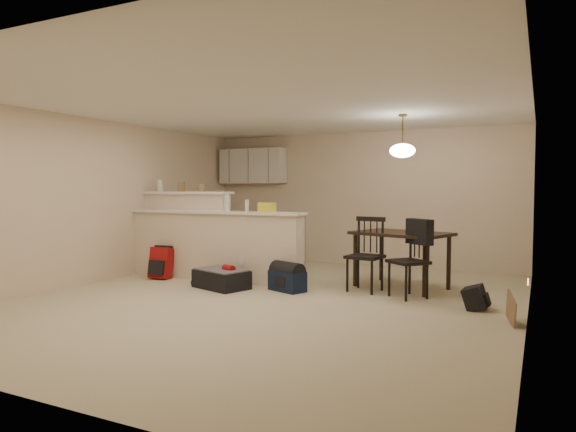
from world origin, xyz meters
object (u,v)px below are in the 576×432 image
Objects in this scene: dining_table at (401,239)px; dining_chair_near at (365,254)px; navy_duffel at (287,281)px; black_daypack at (475,298)px; dining_chair_far at (408,259)px; pendant_lamp at (402,150)px; red_backpack at (161,263)px; suitcase at (221,279)px.

dining_chair_near reaches higher than dining_table.
navy_duffel is 1.67× the size of black_daypack.
navy_duffel is at bearing -130.77° from dining_chair_far.
dining_table is at bearing 53.13° from black_daypack.
pendant_lamp reaches higher than red_backpack.
black_daypack is (0.87, -0.30, -0.37)m from dining_chair_far.
dining_table is 1.57m from black_daypack.
dining_chair_near is at bearing -112.70° from dining_table.
dining_chair_far is 1.97× the size of navy_duffel.
dining_chair_near is 3.36× the size of black_daypack.
suitcase is 2.50× the size of black_daypack.
dining_table is at bearing 44.79° from suitcase.
pendant_lamp is 0.61× the size of dining_chair_far.
red_backpack reaches higher than navy_duffel.
dining_chair_near reaches higher than dining_chair_far.
pendant_lamp is at bearing 150.07° from dining_chair_far.
black_daypack is at bearing -39.76° from pendant_lamp.
red_backpack reaches higher than black_daypack.
dining_table is at bearing 150.07° from dining_chair_far.
black_daypack is (3.44, 0.24, 0.01)m from suitcase.
navy_duffel is (-1.38, -0.93, -1.85)m from pendant_lamp.
navy_duffel is (0.94, 0.24, 0.01)m from suitcase.
pendant_lamp is 1.25× the size of red_backpack.
red_backpack is (-3.24, -0.46, -0.27)m from dining_chair_near.
pendant_lamp reaches higher than dining_table.
navy_duffel is (-1.62, -0.30, -0.37)m from dining_chair_far.
navy_duffel is at bearing 32.44° from suitcase.
red_backpack is at bearing -136.86° from dining_chair_far.
suitcase is 0.97m from navy_duffel.
pendant_lamp is 1.59m from dining_chair_near.
dining_chair_far is (0.25, -0.63, -1.48)m from pendant_lamp.
dining_table is 4.84× the size of black_daypack.
dining_table is 1.44× the size of dining_chair_near.
dining_chair_far is 1.00m from black_daypack.
pendant_lamp is at bearing 57.39° from dining_chair_near.
dining_chair_near is at bearing -154.89° from dining_chair_far.
navy_duffel is (-0.98, -0.46, -0.38)m from dining_chair_near.
navy_duffel is at bearing 92.89° from black_daypack.
dining_chair_near is 1.35× the size of suitcase.
dining_table is 0.65m from dining_chair_near.
black_daypack is at bearing -9.68° from dining_chair_near.
dining_chair_far is at bearing -68.61° from pendant_lamp.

